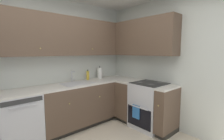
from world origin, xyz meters
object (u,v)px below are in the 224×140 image
object	(u,v)px
dishwasher	(20,120)
oven_range	(149,105)
soap_bottle	(88,75)
paper_towel_roll	(100,73)

from	to	relation	value
dishwasher	oven_range	xyz separation A→B (m)	(2.13, -0.99, 0.02)
soap_bottle	paper_towel_roll	size ratio (longest dim) A/B	0.74
dishwasher	soap_bottle	size ratio (longest dim) A/B	3.82
paper_towel_roll	oven_range	bearing A→B (deg)	-71.87
dishwasher	oven_range	bearing A→B (deg)	-24.89
dishwasher	oven_range	world-z (taller)	oven_range
soap_bottle	oven_range	bearing A→B (deg)	-59.14
oven_range	soap_bottle	bearing A→B (deg)	120.86
dishwasher	paper_towel_roll	xyz separation A→B (m)	(1.76, 0.16, 0.60)
soap_bottle	paper_towel_roll	world-z (taller)	paper_towel_roll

